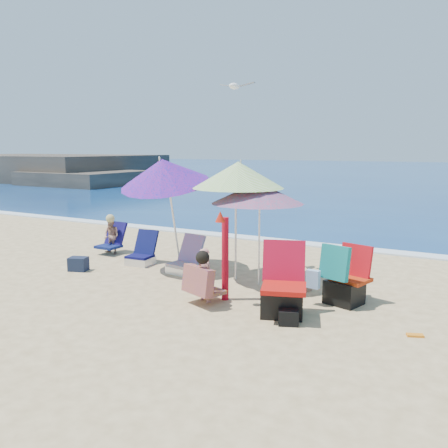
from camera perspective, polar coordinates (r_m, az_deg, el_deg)
The scene contains 20 objects.
ground at distance 7.43m, azimuth -1.74°, elevation -9.67°, with size 120.00×120.00×0.00m.
sea at distance 51.23m, azimuth 25.06°, elevation 5.61°, with size 120.00×80.00×0.12m.
foam at distance 11.95m, azimuth 10.86°, elevation -2.47°, with size 120.00×0.50×0.04m.
headland at distance 40.27m, azimuth -21.26°, elevation 5.99°, with size 20.50×11.50×2.60m.
umbrella_turquoise at distance 8.15m, azimuth 4.12°, elevation 3.84°, with size 1.66×1.66×1.87m.
umbrella_striped at distance 8.40m, azimuth 1.75°, elevation 6.01°, with size 2.11×2.11×2.22m.
umbrella_blue at distance 9.14m, azimuth -7.39°, elevation 6.36°, with size 1.94×2.01×2.40m.
furled_umbrella at distance 7.34m, azimuth 0.03°, elevation -3.33°, with size 0.25×0.46×1.48m.
chair_navy at distance 9.96m, azimuth -10.04°, elevation -3.82°, with size 0.56×0.66×0.70m.
chair_rainbow at distance 9.17m, azimuth -4.77°, elevation -4.77°, with size 0.62×0.73×0.73m.
camp_chair_left at distance 6.89m, azimuth 7.20°, elevation -8.45°, with size 0.84×0.89×1.08m.
camp_chair_right at distance 7.53m, azimuth 14.40°, elevation -6.94°, with size 0.91×0.76×0.97m.
person_center at distance 7.31m, azimuth -2.61°, elevation -6.51°, with size 0.64×0.71×0.88m.
person_left at distance 11.07m, azimuth -13.60°, elevation -1.40°, with size 0.51×0.64×0.92m.
bag_navy_a at distance 9.74m, azimuth -17.40°, elevation -4.69°, with size 0.42×0.36×0.27m.
bag_tan at distance 8.17m, azimuth 9.65°, elevation -7.25°, with size 0.31×0.27×0.22m.
bag_navy_b at distance 7.96m, azimuth 15.46°, elevation -7.62°, with size 0.47×0.41×0.29m.
bag_black_b at distance 6.60m, azimuth 7.91°, elevation -11.27°, with size 0.33×0.28×0.21m.
orange_item at distance 6.68m, azimuth 22.35°, elevation -12.49°, with size 0.23×0.17×0.03m.
seagull at distance 9.28m, azimuth 1.30°, elevation 16.53°, with size 0.73×0.31×0.12m.
Camera 1 is at (3.60, -6.04, 2.41)m, focal length 37.33 mm.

